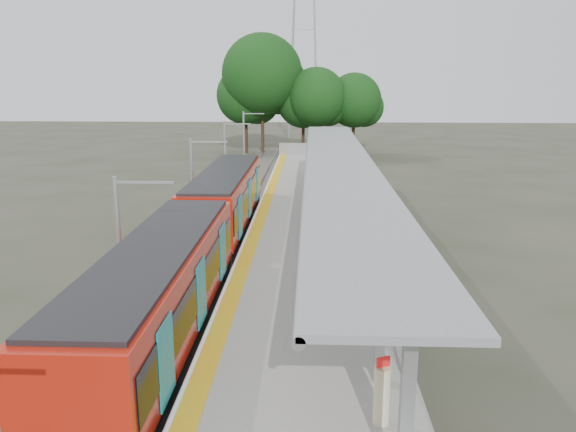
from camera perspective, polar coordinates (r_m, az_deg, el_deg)
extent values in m
cube|color=#59544C|center=(32.58, -6.03, -1.22)|extent=(3.00, 70.00, 0.24)
cube|color=gray|center=(32.14, 1.91, -0.66)|extent=(6.00, 50.00, 1.00)
cube|color=gold|center=(32.13, -2.63, 0.27)|extent=(0.60, 50.00, 0.02)
cube|color=#9EA0A5|center=(56.49, 2.16, 6.82)|extent=(6.00, 0.10, 1.20)
cube|color=black|center=(18.63, -12.81, -11.68)|extent=(2.50, 13.50, 0.70)
cube|color=#AF190C|center=(18.01, -13.08, -7.07)|extent=(2.65, 13.50, 2.50)
cube|color=black|center=(17.99, -13.09, -6.93)|extent=(2.72, 12.96, 1.20)
cube|color=black|center=(17.59, -13.31, -3.12)|extent=(2.40, 12.82, 0.15)
cube|color=#0C7581|center=(17.76, -8.78, -7.69)|extent=(0.04, 1.30, 2.00)
cube|color=black|center=(31.66, -6.27, -0.68)|extent=(2.50, 13.50, 0.70)
cube|color=#AF190C|center=(31.30, -6.35, 2.15)|extent=(2.65, 13.50, 2.50)
cube|color=black|center=(31.29, -6.35, 2.24)|extent=(2.72, 12.96, 1.20)
cube|color=black|center=(31.06, -6.41, 4.50)|extent=(2.40, 12.82, 0.15)
cube|color=#0C7581|center=(31.15, -3.86, 1.87)|extent=(0.04, 1.30, 2.00)
cylinder|color=black|center=(27.26, -7.72, -3.80)|extent=(2.20, 0.70, 0.70)
cube|color=black|center=(24.61, -8.77, -1.78)|extent=(2.30, 0.80, 2.40)
cube|color=#9EA0A5|center=(10.96, 11.97, -18.63)|extent=(0.25, 0.25, 3.50)
cube|color=#9EA0A5|center=(14.46, 9.39, -10.12)|extent=(0.25, 0.25, 3.50)
cube|color=#9EA0A5|center=(18.16, 7.91, -4.98)|extent=(0.25, 0.25, 3.50)
cube|color=#9EA0A5|center=(21.97, 6.94, -1.60)|extent=(0.25, 0.25, 3.50)
cube|color=#9EA0A5|center=(25.83, 6.27, 0.78)|extent=(0.25, 0.25, 3.50)
cube|color=#9EA0A5|center=(29.73, 5.77, 2.53)|extent=(0.25, 0.25, 3.50)
cube|color=#9EA0A5|center=(33.66, 5.39, 3.88)|extent=(0.25, 0.25, 3.50)
cube|color=#9EA0A5|center=(37.60, 5.09, 4.94)|extent=(0.25, 0.25, 3.50)
cube|color=#9EA0A5|center=(41.55, 4.84, 5.80)|extent=(0.25, 0.25, 3.50)
cube|color=#9EA0A5|center=(45.51, 4.64, 6.52)|extent=(0.25, 0.25, 3.50)
cube|color=gray|center=(27.43, 5.26, 5.46)|extent=(3.20, 38.00, 0.16)
cylinder|color=#9EA0A5|center=(27.41, 2.01, 5.34)|extent=(0.24, 38.00, 0.24)
cube|color=silver|center=(16.59, 10.92, -9.01)|extent=(0.05, 3.70, 2.20)
cube|color=silver|center=(20.29, 9.31, -4.62)|extent=(0.05, 3.70, 2.20)
cube|color=silver|center=(27.95, 7.41, 0.59)|extent=(0.05, 3.70, 2.20)
cube|color=silver|center=(31.85, 6.81, 2.25)|extent=(0.05, 3.70, 2.20)
cube|color=silver|center=(39.70, 5.95, 4.59)|extent=(0.05, 3.70, 2.20)
cube|color=silver|center=(43.64, 5.64, 5.45)|extent=(0.05, 3.70, 2.20)
cylinder|color=#382316|center=(65.86, -4.26, 8.32)|extent=(0.36, 0.36, 4.37)
sphere|color=#113E12|center=(65.58, -4.33, 12.11)|extent=(6.64, 6.64, 6.64)
cylinder|color=#382316|center=(64.65, -2.59, 8.93)|extent=(0.36, 0.36, 5.92)
sphere|color=#113E12|center=(64.41, -2.65, 14.18)|extent=(9.00, 9.00, 9.00)
cylinder|color=#382316|center=(64.76, 1.54, 8.08)|extent=(0.36, 0.36, 3.98)
sphere|color=#113E12|center=(64.48, 1.57, 11.60)|extent=(6.04, 6.04, 6.04)
cylinder|color=#382316|center=(63.52, 2.86, 8.10)|extent=(0.36, 0.36, 4.29)
sphere|color=#113E12|center=(63.23, 2.91, 11.97)|extent=(6.53, 6.53, 6.53)
cylinder|color=#382316|center=(65.17, 6.64, 8.05)|extent=(0.36, 0.36, 4.03)
sphere|color=#113E12|center=(64.89, 6.74, 11.60)|extent=(6.13, 6.13, 6.13)
cylinder|color=#9EA0A5|center=(20.12, -16.68, -3.71)|extent=(0.16, 0.16, 5.40)
cube|color=#9EA0A5|center=(19.23, -14.37, 3.33)|extent=(2.00, 0.08, 0.08)
cylinder|color=#9EA0A5|center=(31.36, -9.67, 2.90)|extent=(0.16, 0.16, 5.40)
cube|color=#9EA0A5|center=(30.79, -8.03, 7.47)|extent=(2.00, 0.08, 0.08)
cylinder|color=#9EA0A5|center=(43.01, -6.39, 5.97)|extent=(0.16, 0.16, 5.40)
cube|color=#9EA0A5|center=(42.60, -5.14, 9.31)|extent=(2.00, 0.08, 0.08)
cylinder|color=#9EA0A5|center=(54.81, -4.50, 7.72)|extent=(0.16, 0.16, 5.40)
cube|color=#9EA0A5|center=(54.49, -3.49, 10.34)|extent=(2.00, 0.08, 0.08)
cube|color=#131052|center=(18.74, 7.78, -8.63)|extent=(0.74, 1.54, 0.06)
cube|color=#131052|center=(18.61, 7.19, -7.79)|extent=(0.36, 1.47, 0.54)
cube|color=#9EA0A5|center=(18.28, 7.92, -10.00)|extent=(0.40, 0.14, 0.44)
cube|color=#9EA0A5|center=(19.37, 7.59, -8.58)|extent=(0.40, 0.14, 0.44)
cube|color=#131052|center=(25.86, 5.97, -2.28)|extent=(0.68, 1.41, 0.05)
cube|color=#131052|center=(25.78, 5.58, -1.69)|extent=(0.34, 1.34, 0.50)
cube|color=#9EA0A5|center=(25.40, 6.03, -3.07)|extent=(0.37, 0.13, 0.40)
cube|color=#9EA0A5|center=(26.44, 5.89, -2.38)|extent=(0.37, 0.13, 0.40)
cube|color=#131052|center=(39.02, 4.58, 3.38)|extent=(0.62, 1.62, 0.06)
cube|color=#131052|center=(38.96, 4.28, 3.84)|extent=(0.21, 1.58, 0.58)
cube|color=#9EA0A5|center=(38.45, 4.61, 2.85)|extent=(0.43, 0.10, 0.46)
cube|color=#9EA0A5|center=(39.69, 4.54, 3.20)|extent=(0.43, 0.10, 0.46)
cylinder|color=beige|center=(13.31, 9.51, -17.54)|extent=(0.37, 0.37, 1.38)
cube|color=red|center=(12.90, 9.66, -14.40)|extent=(0.32, 0.18, 0.23)
cylinder|color=beige|center=(39.55, 4.14, 4.10)|extent=(0.46, 0.46, 1.72)
cube|color=red|center=(39.39, 4.16, 5.58)|extent=(0.41, 0.09, 0.29)
cylinder|color=#9EA0A5|center=(31.94, 5.26, 1.00)|extent=(0.60, 0.60, 0.96)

